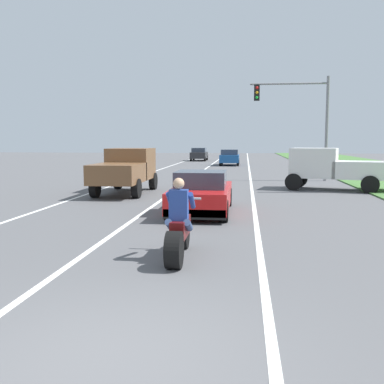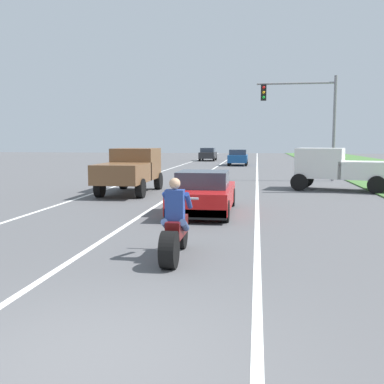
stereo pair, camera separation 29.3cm
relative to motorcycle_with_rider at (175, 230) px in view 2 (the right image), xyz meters
name	(u,v)px [view 2 (the right image)]	position (x,y,z in m)	size (l,w,h in m)	color
ground_plane	(89,358)	(-0.20, -4.06, -0.59)	(160.00, 160.00, 0.00)	#565659
lane_stripe_left_solid	(129,182)	(-5.60, 15.94, -0.59)	(0.14, 120.00, 0.01)	white
lane_stripe_right_solid	(257,184)	(1.60, 15.94, -0.59)	(0.14, 120.00, 0.01)	white
lane_stripe_centre_dashed	(192,183)	(-2.00, 15.94, -0.59)	(0.14, 120.00, 0.01)	white
motorcycle_with_rider	(175,230)	(0.00, 0.00, 0.00)	(0.70, 2.21, 1.62)	black
sports_car_red	(204,194)	(-0.12, 5.76, 0.04)	(1.84, 4.30, 1.37)	red
pickup_truck_left_lane_brown	(131,168)	(-3.98, 10.78, 0.51)	(2.02, 4.80, 1.98)	brown
pickup_truck_right_shoulder_white	(340,167)	(5.45, 13.27, 0.51)	(5.14, 3.14, 1.98)	silver
traffic_light_mast_near	(310,112)	(4.54, 18.29, 3.40)	(4.52, 0.34, 6.00)	gray
distant_car_far_ahead	(238,157)	(-0.21, 34.11, 0.18)	(1.80, 4.00, 1.50)	#194C8C
distant_car_further_ahead	(208,154)	(-4.08, 43.44, 0.18)	(1.80, 4.00, 1.50)	#262628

